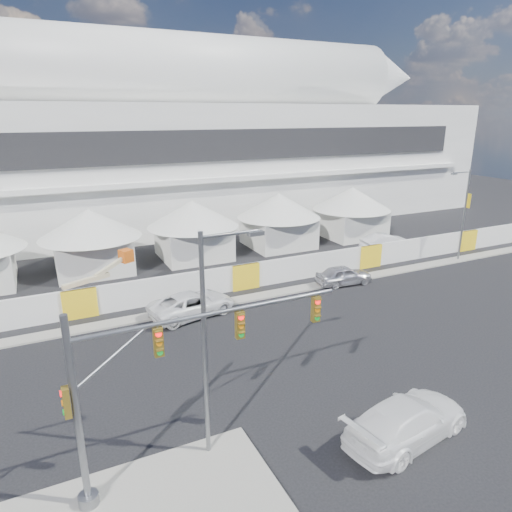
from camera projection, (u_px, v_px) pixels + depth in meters
name	position (u px, v px, depth m)	size (l,w,h in m)	color
ground	(257.00, 417.00, 20.38)	(160.00, 160.00, 0.00)	black
far_curb	(402.00, 270.00, 39.38)	(80.00, 1.20, 0.12)	gray
stadium	(175.00, 143.00, 56.85)	(80.00, 24.80, 21.98)	silver
tent_row	(144.00, 230.00, 40.28)	(53.40, 8.40, 5.40)	silver
hoarding_fence	(245.00, 276.00, 35.03)	(70.00, 0.25, 2.00)	silver
scaffold_tower	(428.00, 162.00, 68.56)	(4.40, 4.40, 12.00)	#595B60
sedan_silver	(344.00, 275.00, 36.00)	(4.51, 1.82, 1.54)	silver
pickup_curb	(192.00, 304.00, 30.43)	(5.85, 2.70, 1.62)	white
pickup_near	(407.00, 420.00, 18.82)	(6.09, 2.47, 1.77)	white
lot_car_a	(386.00, 242.00, 45.10)	(4.98, 1.74, 1.64)	white
traffic_mast	(144.00, 388.00, 15.36)	(9.99, 0.69, 7.10)	gray
streetlight_median	(210.00, 332.00, 16.74)	(2.48, 0.25, 8.98)	slate
streetlight_curb	(463.00, 209.00, 40.65)	(2.46, 0.55, 8.31)	slate
boom_lift	(83.00, 297.00, 31.45)	(6.81, 2.72, 3.33)	#D95B14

